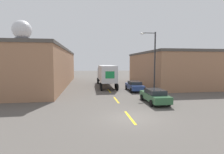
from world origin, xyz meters
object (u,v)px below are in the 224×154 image
Objects in this scene: parked_car_right_mid at (134,86)px; street_lamp at (153,58)px; semi_truck at (106,74)px; parked_car_right_near at (155,96)px; water_tower at (22,31)px.

parked_car_right_mid is 5.05m from street_lamp.
street_lamp is (2.14, -2.01, 4.11)m from parked_car_right_mid.
semi_truck reaches higher than parked_car_right_near.
water_tower is at bearing 129.03° from parked_car_right_mid.
parked_car_right_near is (0.00, -8.09, 0.00)m from parked_car_right_mid.
street_lamp is at bearing -43.30° from parked_car_right_mid.
parked_car_right_near is 0.56× the size of street_lamp.
water_tower is at bearing 130.89° from semi_truck.
water_tower is 2.05× the size of street_lamp.
water_tower is (-27.29, 41.74, 13.58)m from parked_car_right_near.
street_lamp is at bearing -53.57° from semi_truck.
water_tower is (-27.29, 33.66, 13.58)m from parked_car_right_mid.
parked_car_right_mid and parked_car_right_near have the same top height.
parked_car_right_near is 7.64m from street_lamp.
parked_car_right_near is (3.72, -14.12, -1.50)m from semi_truck.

